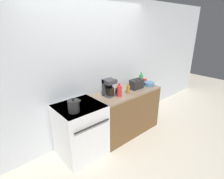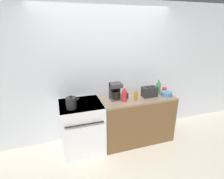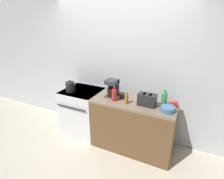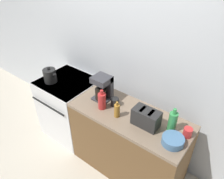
{
  "view_description": "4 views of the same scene",
  "coord_description": "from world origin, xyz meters",
  "px_view_note": "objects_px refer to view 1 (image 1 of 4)",
  "views": [
    {
      "loc": [
        -1.81,
        -1.88,
        2.11
      ],
      "look_at": [
        0.12,
        0.32,
        1.01
      ],
      "focal_mm": 28.0,
      "sensor_mm": 36.0,
      "label": 1
    },
    {
      "loc": [
        -0.9,
        -2.41,
        2.14
      ],
      "look_at": [
        0.01,
        0.38,
        1.08
      ],
      "focal_mm": 28.0,
      "sensor_mm": 36.0,
      "label": 2
    },
    {
      "loc": [
        1.28,
        -2.19,
        2.15
      ],
      "look_at": [
        0.06,
        0.36,
        1.02
      ],
      "focal_mm": 28.0,
      "sensor_mm": 36.0,
      "label": 3
    },
    {
      "loc": [
        1.44,
        -1.26,
        2.49
      ],
      "look_at": [
        0.2,
        0.35,
        1.09
      ],
      "focal_mm": 35.0,
      "sensor_mm": 36.0,
      "label": 4
    }
  ],
  "objects_px": {
    "bottle_red": "(119,91)",
    "cup_red": "(145,81)",
    "kettle": "(74,106)",
    "stove": "(81,130)",
    "bowl": "(149,84)",
    "bottle_green": "(141,80)",
    "toaster": "(136,84)",
    "coffee_maker": "(109,87)",
    "bottle_amber": "(128,89)",
    "cup_black": "(118,91)"
  },
  "relations": [
    {
      "from": "kettle",
      "to": "bottle_green",
      "type": "height_order",
      "value": "bottle_green"
    },
    {
      "from": "stove",
      "to": "toaster",
      "type": "relative_size",
      "value": 3.26
    },
    {
      "from": "kettle",
      "to": "cup_red",
      "type": "distance_m",
      "value": 1.84
    },
    {
      "from": "cup_black",
      "to": "stove",
      "type": "bearing_deg",
      "value": 179.17
    },
    {
      "from": "toaster",
      "to": "bottle_red",
      "type": "xyz_separation_m",
      "value": [
        -0.53,
        -0.06,
        0.01
      ]
    },
    {
      "from": "bottle_amber",
      "to": "cup_black",
      "type": "distance_m",
      "value": 0.2
    },
    {
      "from": "bottle_amber",
      "to": "bowl",
      "type": "distance_m",
      "value": 0.64
    },
    {
      "from": "bottle_green",
      "to": "bottle_red",
      "type": "bearing_deg",
      "value": -168.76
    },
    {
      "from": "kettle",
      "to": "cup_red",
      "type": "bearing_deg",
      "value": 5.17
    },
    {
      "from": "coffee_maker",
      "to": "cup_red",
      "type": "height_order",
      "value": "coffee_maker"
    },
    {
      "from": "bottle_amber",
      "to": "bottle_red",
      "type": "distance_m",
      "value": 0.22
    },
    {
      "from": "kettle",
      "to": "cup_black",
      "type": "height_order",
      "value": "kettle"
    },
    {
      "from": "bottle_amber",
      "to": "bottle_green",
      "type": "xyz_separation_m",
      "value": [
        0.55,
        0.16,
        0.03
      ]
    },
    {
      "from": "kettle",
      "to": "bottle_amber",
      "type": "relative_size",
      "value": 1.15
    },
    {
      "from": "stove",
      "to": "cup_red",
      "type": "relative_size",
      "value": 9.26
    },
    {
      "from": "toaster",
      "to": "cup_red",
      "type": "height_order",
      "value": "toaster"
    },
    {
      "from": "toaster",
      "to": "bottle_red",
      "type": "distance_m",
      "value": 0.53
    },
    {
      "from": "kettle",
      "to": "bottle_green",
      "type": "bearing_deg",
      "value": 5.0
    },
    {
      "from": "bottle_red",
      "to": "bottle_green",
      "type": "distance_m",
      "value": 0.79
    },
    {
      "from": "cup_red",
      "to": "bowl",
      "type": "relative_size",
      "value": 0.47
    },
    {
      "from": "kettle",
      "to": "bottle_red",
      "type": "height_order",
      "value": "bottle_red"
    },
    {
      "from": "coffee_maker",
      "to": "cup_red",
      "type": "bearing_deg",
      "value": 1.06
    },
    {
      "from": "bottle_red",
      "to": "bowl",
      "type": "relative_size",
      "value": 1.16
    },
    {
      "from": "kettle",
      "to": "bottle_amber",
      "type": "xyz_separation_m",
      "value": [
        1.12,
        -0.02,
        -0.01
      ]
    },
    {
      "from": "cup_red",
      "to": "bottle_green",
      "type": "bearing_deg",
      "value": -173.07
    },
    {
      "from": "bottle_amber",
      "to": "bottle_red",
      "type": "relative_size",
      "value": 0.79
    },
    {
      "from": "bottle_green",
      "to": "cup_red",
      "type": "height_order",
      "value": "bottle_green"
    },
    {
      "from": "bottle_green",
      "to": "cup_red",
      "type": "bearing_deg",
      "value": 6.93
    },
    {
      "from": "cup_red",
      "to": "stove",
      "type": "bearing_deg",
      "value": -178.93
    },
    {
      "from": "stove",
      "to": "cup_black",
      "type": "height_order",
      "value": "cup_black"
    },
    {
      "from": "toaster",
      "to": "cup_red",
      "type": "bearing_deg",
      "value": 15.28
    },
    {
      "from": "bottle_red",
      "to": "cup_red",
      "type": "height_order",
      "value": "bottle_red"
    },
    {
      "from": "cup_black",
      "to": "cup_red",
      "type": "height_order",
      "value": "cup_red"
    },
    {
      "from": "cup_red",
      "to": "bowl",
      "type": "xyz_separation_m",
      "value": [
        -0.07,
        -0.17,
        -0.01
      ]
    },
    {
      "from": "toaster",
      "to": "cup_red",
      "type": "xyz_separation_m",
      "value": [
        0.4,
        0.11,
        -0.05
      ]
    },
    {
      "from": "bottle_amber",
      "to": "kettle",
      "type": "bearing_deg",
      "value": 179.12
    },
    {
      "from": "stove",
      "to": "bottle_amber",
      "type": "bearing_deg",
      "value": -8.94
    },
    {
      "from": "cup_red",
      "to": "toaster",
      "type": "bearing_deg",
      "value": -164.72
    },
    {
      "from": "cup_black",
      "to": "bowl",
      "type": "bearing_deg",
      "value": -9.51
    },
    {
      "from": "coffee_maker",
      "to": "bowl",
      "type": "distance_m",
      "value": 0.99
    },
    {
      "from": "stove",
      "to": "bottle_amber",
      "type": "height_order",
      "value": "bottle_amber"
    },
    {
      "from": "toaster",
      "to": "bottle_amber",
      "type": "xyz_separation_m",
      "value": [
        -0.31,
        -0.07,
        -0.01
      ]
    },
    {
      "from": "bottle_red",
      "to": "bottle_green",
      "type": "xyz_separation_m",
      "value": [
        0.77,
        0.15,
        0.01
      ]
    },
    {
      "from": "stove",
      "to": "coffee_maker",
      "type": "xyz_separation_m",
      "value": [
        0.64,
        0.01,
        0.6
      ]
    },
    {
      "from": "cup_red",
      "to": "bottle_red",
      "type": "bearing_deg",
      "value": -169.49
    },
    {
      "from": "stove",
      "to": "kettle",
      "type": "height_order",
      "value": "kettle"
    },
    {
      "from": "bottle_red",
      "to": "bowl",
      "type": "bearing_deg",
      "value": -0.04
    },
    {
      "from": "coffee_maker",
      "to": "toaster",
      "type": "bearing_deg",
      "value": -8.04
    },
    {
      "from": "toaster",
      "to": "coffee_maker",
      "type": "xyz_separation_m",
      "value": [
        -0.64,
        0.09,
        0.06
      ]
    },
    {
      "from": "coffee_maker",
      "to": "cup_black",
      "type": "relative_size",
      "value": 3.3
    }
  ]
}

